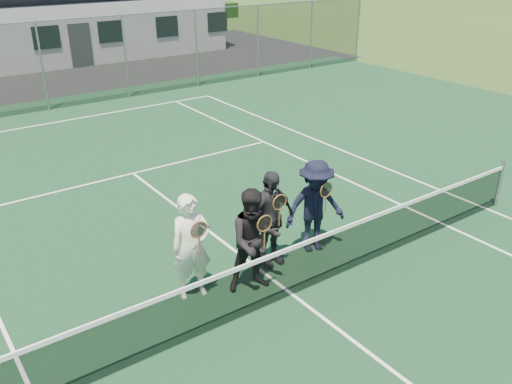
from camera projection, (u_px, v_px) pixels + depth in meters
ground at (5, 77)px, 23.77m from camera, size 220.00×220.00×0.00m
court_surface at (292, 295)px, 8.98m from camera, size 30.00×30.00×0.02m
court_markings at (292, 295)px, 8.98m from camera, size 11.03×23.83×0.01m
tennis_net at (293, 268)px, 8.76m from camera, size 11.68×0.08×1.10m
perimeter_fence at (42, 67)px, 18.33m from camera, size 30.07×0.07×3.02m
player_a at (191, 247)px, 8.63m from camera, size 0.73×0.56×1.80m
player_b at (255, 240)px, 8.82m from camera, size 1.05×0.92×1.80m
player_c at (270, 219)px, 9.51m from camera, size 1.08×0.53×1.80m
player_d at (315, 206)px, 9.96m from camera, size 1.31×0.97×1.80m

